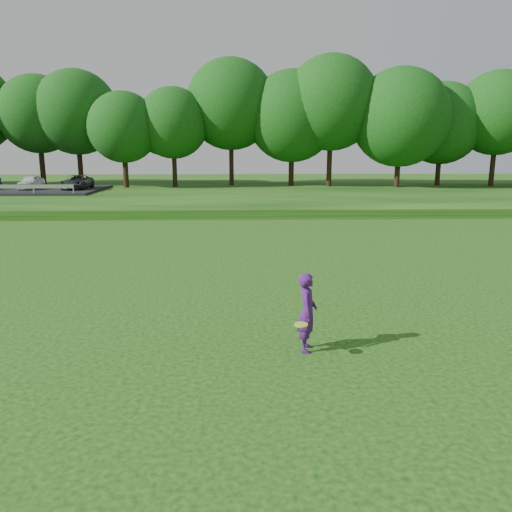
{
  "coord_description": "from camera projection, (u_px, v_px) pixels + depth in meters",
  "views": [
    {
      "loc": [
        0.2,
        -11.83,
        4.53
      ],
      "look_at": [
        0.72,
        2.7,
        1.3
      ],
      "focal_mm": 35.0,
      "sensor_mm": 36.0,
      "label": 1
    }
  ],
  "objects": [
    {
      "name": "ground",
      "position": [
        231.0,
        330.0,
        12.51
      ],
      "size": [
        140.0,
        140.0,
        0.0
      ],
      "primitive_type": "plane",
      "color": "#0C3C0B",
      "rests_on": "ground"
    },
    {
      "name": "berm",
      "position": [
        236.0,
        193.0,
        45.62
      ],
      "size": [
        130.0,
        30.0,
        0.6
      ],
      "primitive_type": "cube",
      "color": "#0C3C0B",
      "rests_on": "ground"
    },
    {
      "name": "walking_path",
      "position": [
        235.0,
        217.0,
        32.02
      ],
      "size": [
        130.0,
        1.6,
        0.04
      ],
      "primitive_type": "cube",
      "color": "gray",
      "rests_on": "ground"
    },
    {
      "name": "treeline",
      "position": [
        235.0,
        107.0,
        47.83
      ],
      "size": [
        104.0,
        7.0,
        15.0
      ],
      "primitive_type": null,
      "color": "#12440F",
      "rests_on": "berm"
    },
    {
      "name": "woman",
      "position": [
        307.0,
        312.0,
        11.1
      ],
      "size": [
        0.62,
        1.03,
        1.79
      ],
      "color": "#4D176A",
      "rests_on": "ground"
    }
  ]
}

